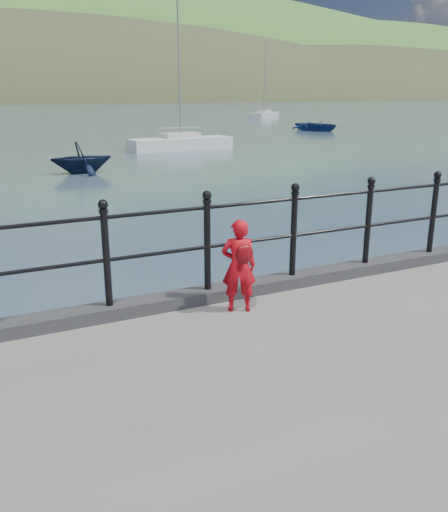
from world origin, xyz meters
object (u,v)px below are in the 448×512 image
child (239,265)px  sailboat_near (181,144)px  sailboat_far (264,115)px  railing (159,241)px  launch_navy (81,158)px  launch_blue (317,125)px

child → sailboat_near: size_ratio=0.12×
child → sailboat_far: bearing=-96.7°
railing → child: 0.95m
launch_navy → sailboat_near: sailboat_near is taller
launch_navy → railing: bearing=169.3°
launch_blue → sailboat_far: bearing=60.7°
launch_blue → sailboat_near: sailboat_near is taller
sailboat_far → child: bearing=-159.8°
sailboat_far → sailboat_near: size_ratio=1.09×
child → launch_blue: 45.04m
launch_navy → sailboat_far: sailboat_far is taller
child → sailboat_near: sailboat_near is taller
launch_navy → sailboat_far: size_ratio=0.27×
launch_navy → sailboat_near: 10.69m
child → sailboat_near: bearing=-86.6°
railing → sailboat_near: 27.90m
child → sailboat_far: (34.65, 59.73, -1.21)m
child → launch_blue: bearing=-102.9°
launch_blue → sailboat_far: (7.93, 23.48, -0.13)m
child → railing: bearing=-5.5°
child → launch_blue: child is taller
launch_blue → railing: bearing=-138.1°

